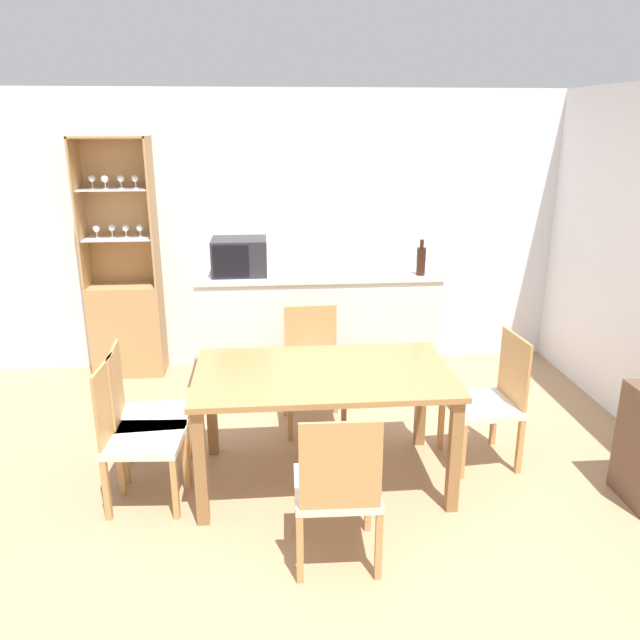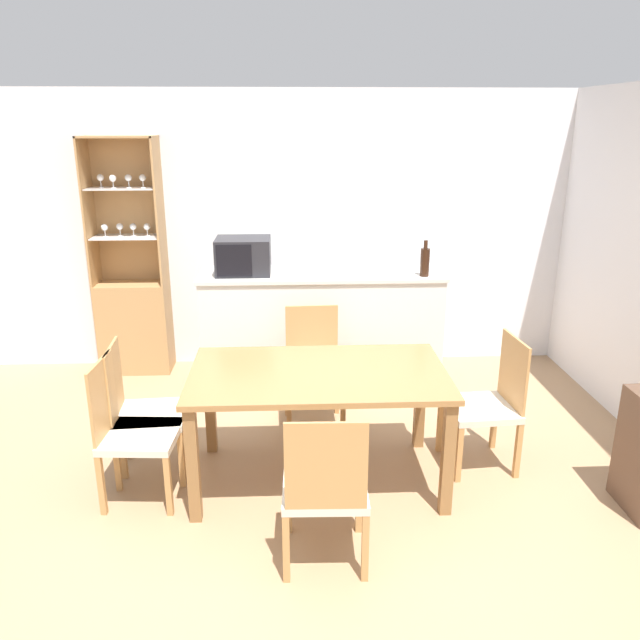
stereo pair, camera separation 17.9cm
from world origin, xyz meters
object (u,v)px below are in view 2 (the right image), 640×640
(dining_table, at_px, (318,386))
(dining_chair_head_far, at_px, (313,369))
(dining_chair_head_near, at_px, (325,488))
(dining_chair_side_right_far, at_px, (488,404))
(dining_chair_side_left_near, at_px, (133,432))
(display_cabinet, at_px, (134,306))
(dining_chair_side_left_far, at_px, (143,412))
(wine_bottle, at_px, (425,261))
(microwave, at_px, (243,256))

(dining_table, relative_size, dining_chair_head_far, 1.77)
(dining_chair_head_near, bearing_deg, dining_chair_head_far, 91.60)
(dining_chair_side_right_far, bearing_deg, dining_chair_side_left_near, 92.51)
(display_cabinet, bearing_deg, dining_table, -50.92)
(dining_chair_side_left_far, relative_size, dining_chair_head_far, 1.00)
(dining_chair_head_far, bearing_deg, dining_table, 87.95)
(dining_chair_side_left_far, distance_m, wine_bottle, 2.50)
(dining_chair_head_far, bearing_deg, dining_chair_head_near, 87.83)
(dining_chair_side_left_near, relative_size, microwave, 2.04)
(dining_chair_side_left_near, distance_m, dining_chair_head_near, 1.33)
(dining_table, relative_size, dining_chair_head_near, 1.77)
(dining_chair_side_left_far, bearing_deg, display_cabinet, -169.37)
(dining_chair_head_near, xyz_separation_m, wine_bottle, (0.93, 2.13, 0.73))
(microwave, bearing_deg, dining_chair_side_right_far, -38.06)
(display_cabinet, relative_size, dining_chair_head_far, 2.35)
(dining_chair_head_near, bearing_deg, dining_table, 91.48)
(dining_table, bearing_deg, wine_bottle, 54.76)
(dining_chair_head_far, bearing_deg, display_cabinet, -38.44)
(microwave, bearing_deg, dining_chair_side_left_near, -110.10)
(display_cabinet, bearing_deg, dining_chair_side_left_far, -75.59)
(dining_table, bearing_deg, dining_chair_head_far, 90.14)
(dining_chair_head_near, distance_m, dining_chair_side_right_far, 1.50)
(dining_chair_side_left_near, xyz_separation_m, dining_chair_head_near, (1.15, -0.68, 0.00))
(dining_chair_head_near, height_order, dining_chair_side_right_far, same)
(dining_table, bearing_deg, dining_chair_side_left_near, -173.16)
(dining_chair_side_right_far, xyz_separation_m, microwave, (-1.71, 1.34, 0.75))
(dining_chair_side_right_far, bearing_deg, dining_chair_side_left_far, 85.67)
(dining_chair_head_near, xyz_separation_m, microwave, (-0.56, 2.30, 0.75))
(dining_chair_side_left_near, distance_m, dining_chair_side_right_far, 2.32)
(dining_table, bearing_deg, microwave, 110.60)
(display_cabinet, distance_m, microwave, 1.33)
(dining_chair_side_left_far, height_order, microwave, microwave)
(dining_chair_head_far, relative_size, wine_bottle, 3.08)
(dining_chair_side_left_near, xyz_separation_m, dining_chair_side_right_far, (2.30, 0.28, 0.00))
(dining_table, xyz_separation_m, wine_bottle, (0.93, 1.32, 0.50))
(dining_chair_head_near, bearing_deg, dining_chair_side_left_near, 151.12)
(dining_chair_side_left_far, bearing_deg, dining_chair_side_left_near, -3.79)
(dining_chair_head_near, xyz_separation_m, dining_chair_side_right_far, (1.15, 0.96, 0.00))
(dining_table, distance_m, dining_chair_head_far, 0.84)
(display_cabinet, relative_size, dining_table, 1.33)
(dining_table, distance_m, dining_chair_side_left_near, 1.18)
(display_cabinet, height_order, dining_chair_side_left_near, display_cabinet)
(microwave, bearing_deg, wine_bottle, -6.31)
(dining_chair_side_left_near, bearing_deg, dining_chair_head_far, 133.30)
(dining_chair_side_left_far, xyz_separation_m, dining_chair_side_right_far, (2.30, 0.01, 0.00))
(dining_chair_side_left_far, bearing_deg, dining_table, 79.37)
(dining_chair_side_right_far, distance_m, microwave, 2.30)
(dining_chair_head_near, relative_size, dining_chair_head_far, 1.00)
(display_cabinet, height_order, dining_chair_head_far, display_cabinet)
(display_cabinet, relative_size, dining_chair_side_left_far, 2.35)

